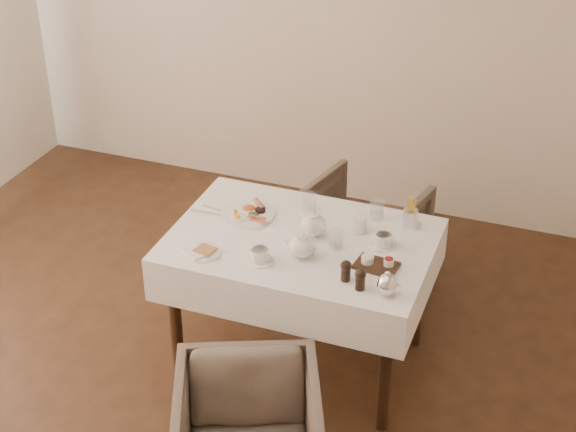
% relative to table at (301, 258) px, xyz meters
% --- Properties ---
extents(table, '(1.28, 0.88, 0.75)m').
position_rel_table_xyz_m(table, '(0.00, 0.00, 0.00)').
color(table, black).
rests_on(table, ground).
extents(armchair_far, '(0.78, 0.79, 0.60)m').
position_rel_table_xyz_m(armchair_far, '(0.07, 0.84, -0.34)').
color(armchair_far, brown).
rests_on(armchair_far, ground).
extents(breakfast_plate, '(0.28, 0.28, 0.04)m').
position_rel_table_xyz_m(breakfast_plate, '(-0.33, 0.12, 0.13)').
color(breakfast_plate, white).
rests_on(breakfast_plate, table).
extents(side_plate, '(0.19, 0.18, 0.02)m').
position_rel_table_xyz_m(side_plate, '(-0.40, -0.29, 0.12)').
color(side_plate, white).
rests_on(side_plate, table).
extents(teapot_centre, '(0.22, 0.20, 0.14)m').
position_rel_table_xyz_m(teapot_centre, '(0.04, 0.05, 0.19)').
color(teapot_centre, white).
rests_on(teapot_centre, table).
extents(teapot_front, '(0.19, 0.16, 0.14)m').
position_rel_table_xyz_m(teapot_front, '(0.06, -0.15, 0.19)').
color(teapot_front, white).
rests_on(teapot_front, table).
extents(creamer, '(0.08, 0.08, 0.08)m').
position_rel_table_xyz_m(creamer, '(0.25, 0.16, 0.16)').
color(creamer, white).
rests_on(creamer, table).
extents(teacup_near, '(0.14, 0.14, 0.07)m').
position_rel_table_xyz_m(teacup_near, '(-0.11, -0.25, 0.15)').
color(teacup_near, white).
rests_on(teacup_near, table).
extents(teacup_far, '(0.13, 0.13, 0.06)m').
position_rel_table_xyz_m(teacup_far, '(0.39, 0.08, 0.15)').
color(teacup_far, white).
rests_on(teacup_far, table).
extents(glass_left, '(0.08, 0.08, 0.10)m').
position_rel_table_xyz_m(glass_left, '(-0.05, 0.27, 0.17)').
color(glass_left, silver).
rests_on(glass_left, table).
extents(glass_mid, '(0.09, 0.09, 0.09)m').
position_rel_table_xyz_m(glass_mid, '(0.18, -0.02, 0.16)').
color(glass_mid, silver).
rests_on(glass_mid, table).
extents(glass_right, '(0.09, 0.09, 0.10)m').
position_rel_table_xyz_m(glass_right, '(0.29, 0.32, 0.17)').
color(glass_right, silver).
rests_on(glass_right, table).
extents(condiment_board, '(0.21, 0.15, 0.05)m').
position_rel_table_xyz_m(condiment_board, '(0.41, -0.11, 0.13)').
color(condiment_board, black).
rests_on(condiment_board, table).
extents(pepper_mill_left, '(0.05, 0.05, 0.10)m').
position_rel_table_xyz_m(pepper_mill_left, '(0.31, -0.26, 0.17)').
color(pepper_mill_left, black).
rests_on(pepper_mill_left, table).
extents(pepper_mill_right, '(0.05, 0.05, 0.11)m').
position_rel_table_xyz_m(pepper_mill_right, '(0.39, -0.30, 0.17)').
color(pepper_mill_right, black).
rests_on(pepper_mill_right, table).
extents(silver_pot, '(0.13, 0.11, 0.12)m').
position_rel_table_xyz_m(silver_pot, '(0.51, -0.30, 0.18)').
color(silver_pot, white).
rests_on(silver_pot, table).
extents(fries_cup, '(0.07, 0.07, 0.16)m').
position_rel_table_xyz_m(fries_cup, '(0.47, 0.31, 0.19)').
color(fries_cup, silver).
rests_on(fries_cup, table).
extents(cutlery_fork, '(0.21, 0.06, 0.00)m').
position_rel_table_xyz_m(cutlery_fork, '(-0.48, 0.10, 0.12)').
color(cutlery_fork, silver).
rests_on(cutlery_fork, table).
extents(cutlery_knife, '(0.20, 0.02, 0.00)m').
position_rel_table_xyz_m(cutlery_knife, '(-0.52, 0.06, 0.12)').
color(cutlery_knife, silver).
rests_on(cutlery_knife, table).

